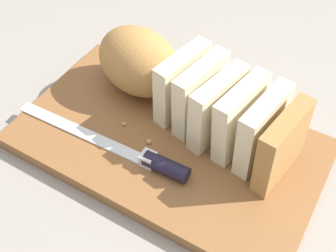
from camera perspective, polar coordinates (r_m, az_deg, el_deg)
ground_plane at (r=0.65m, az=0.00°, el=-3.05°), size 3.00×3.00×0.00m
cutting_board at (r=0.65m, az=0.00°, el=-2.42°), size 0.45×0.27×0.02m
bread_loaf at (r=0.64m, az=1.80°, el=5.36°), size 0.35×0.15×0.11m
bread_knife at (r=0.61m, az=-3.30°, el=-4.13°), size 0.29×0.04×0.02m
crumb_near_knife at (r=0.68m, az=-0.19°, el=2.58°), size 0.01×0.01×0.01m
crumb_near_loaf at (r=0.66m, az=-5.84°, el=0.28°), size 0.01×0.01×0.01m
crumb_stray_left at (r=0.63m, az=-2.54°, el=-2.07°), size 0.01×0.01×0.01m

